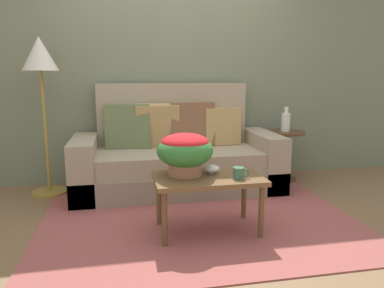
# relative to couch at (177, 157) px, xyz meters

# --- Properties ---
(ground_plane) EXTENTS (14.00, 14.00, 0.00)m
(ground_plane) POSITION_rel_couch_xyz_m (0.04, -0.88, -0.35)
(ground_plane) COLOR brown
(wall_back) EXTENTS (6.40, 0.12, 2.87)m
(wall_back) POSITION_rel_couch_xyz_m (0.04, 0.46, 1.09)
(wall_back) COLOR slate
(wall_back) RESTS_ON ground
(area_rug) EXTENTS (2.61, 1.90, 0.01)m
(area_rug) POSITION_rel_couch_xyz_m (0.04, -0.97, -0.34)
(area_rug) COLOR #994C47
(area_rug) RESTS_ON ground
(couch) EXTENTS (2.14, 0.88, 1.12)m
(couch) POSITION_rel_couch_xyz_m (0.00, 0.00, 0.00)
(couch) COLOR gray
(couch) RESTS_ON ground
(coffee_table) EXTENTS (0.82, 0.49, 0.45)m
(coffee_table) POSITION_rel_couch_xyz_m (0.07, -1.16, 0.05)
(coffee_table) COLOR brown
(coffee_table) RESTS_ON ground
(side_table) EXTENTS (0.42, 0.42, 0.58)m
(side_table) POSITION_rel_couch_xyz_m (1.27, 0.05, 0.05)
(side_table) COLOR #4C331E
(side_table) RESTS_ON ground
(floor_lamp) EXTENTS (0.35, 0.35, 1.58)m
(floor_lamp) POSITION_rel_couch_xyz_m (-1.32, 0.06, 0.93)
(floor_lamp) COLOR olive
(floor_lamp) RESTS_ON ground
(potted_plant) EXTENTS (0.43, 0.43, 0.33)m
(potted_plant) POSITION_rel_couch_xyz_m (-0.10, -1.09, 0.30)
(potted_plant) COLOR #A36B4C
(potted_plant) RESTS_ON coffee_table
(coffee_mug) EXTENTS (0.13, 0.09, 0.09)m
(coffee_mug) POSITION_rel_couch_xyz_m (0.28, -1.26, 0.15)
(coffee_mug) COLOR #3D664C
(coffee_mug) RESTS_ON coffee_table
(snack_bowl) EXTENTS (0.13, 0.13, 0.07)m
(snack_bowl) POSITION_rel_couch_xyz_m (0.11, -1.08, 0.14)
(snack_bowl) COLOR silver
(snack_bowl) RESTS_ON coffee_table
(table_vase) EXTENTS (0.10, 0.10, 0.28)m
(table_vase) POSITION_rel_couch_xyz_m (1.26, 0.04, 0.35)
(table_vase) COLOR silver
(table_vase) RESTS_ON side_table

